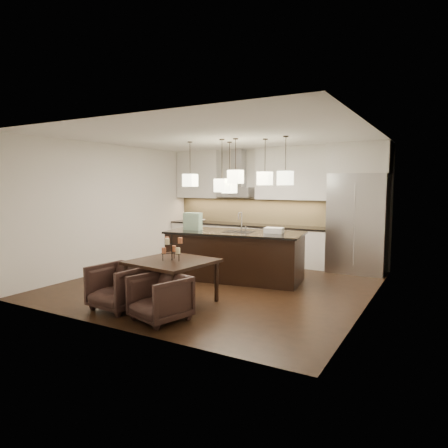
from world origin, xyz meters
The scene contains 37 objects.
floor centered at (0.00, 0.00, -0.01)m, with size 5.50×5.50×0.02m, color black.
ceiling centered at (0.00, 0.00, 2.81)m, with size 5.50×5.50×0.02m, color white.
wall_back centered at (0.00, 2.76, 1.40)m, with size 5.50×0.02×2.80m, color silver.
wall_front centered at (0.00, -2.76, 1.40)m, with size 5.50×0.02×2.80m, color silver.
wall_left centered at (-2.76, 0.00, 1.40)m, with size 0.02×5.50×2.80m, color silver.
wall_right centered at (2.76, 0.00, 1.40)m, with size 0.02×5.50×2.80m, color silver.
refrigerator centered at (2.10, 2.38, 1.07)m, with size 1.20×0.72×2.15m, color #B7B7BA.
fridge_panel centered at (2.10, 2.38, 2.47)m, with size 1.26×0.72×0.65m, color silver.
lower_cabinets centered at (-0.62, 2.43, 0.44)m, with size 4.21×0.62×0.88m, color silver.
countertop centered at (-0.62, 2.43, 0.90)m, with size 4.21×0.66×0.04m, color black.
backsplash centered at (-0.62, 2.73, 1.24)m, with size 4.21×0.02×0.63m, color tan.
upper_cab_left centered at (-2.10, 2.57, 2.17)m, with size 1.25×0.35×1.25m, color silver.
upper_cab_right centered at (0.55, 2.57, 2.17)m, with size 1.86×0.35×1.25m, color silver.
hood_canopy centered at (-0.93, 2.48, 1.72)m, with size 0.90×0.52×0.24m, color #B7B7BA.
hood_chimney centered at (-0.93, 2.59, 2.32)m, with size 0.30×0.28×0.96m, color #B7B7BA.
fruit_bowl centered at (-1.98, 2.38, 0.95)m, with size 0.26×0.26×0.06m, color silver.
island_body centered at (0.07, 0.52, 0.46)m, with size 2.64×1.06×0.93m, color black.
island_top centered at (0.07, 0.52, 0.95)m, with size 2.73×1.14×0.04m, color black.
faucet centered at (0.16, 0.64, 1.17)m, with size 0.11×0.25×0.40m, color silver, non-canonical shape.
tote_bag centered at (-0.83, 0.34, 1.15)m, with size 0.36×0.19×0.36m, color #175435.
food_container centered at (0.85, 0.69, 1.02)m, with size 0.36×0.25×0.11m, color silver.
dining_table centered at (-0.03, -1.45, 0.35)m, with size 1.18×1.18×0.71m, color black, non-canonical shape.
candelabra centered at (-0.03, -1.45, 0.92)m, with size 0.34×0.34×0.42m, color black, non-canonical shape.
candle_a centered at (0.10, -1.46, 0.88)m, with size 0.07×0.07×0.09m, color beige.
candle_b centered at (-0.08, -1.33, 0.88)m, with size 0.07×0.07×0.09m, color #C1663E.
candle_c centered at (-0.11, -1.55, 0.88)m, with size 0.07×0.07×0.09m, color #AB5F3D.
candle_d centered at (0.08, -1.37, 1.03)m, with size 0.07×0.07×0.09m, color #C1663E.
candle_e centered at (-0.15, -1.41, 1.03)m, with size 0.07×0.07×0.09m, color #AB5F3D.
candle_f centered at (-0.02, -1.57, 1.03)m, with size 0.07×0.07×0.09m, color beige.
armchair_left centered at (-0.57, -2.10, 0.35)m, with size 0.75×0.77×0.70m, color black.
armchair_right centered at (0.32, -2.20, 0.33)m, with size 0.70×0.72×0.66m, color black.
pendant_a centered at (-0.93, 0.41, 2.00)m, with size 0.24×0.24×0.26m, color #FFFBC6.
pendant_b centered at (-0.23, 0.83, 1.87)m, with size 0.24×0.24×0.26m, color #FFFBC6.
pendant_c centered at (0.18, 0.34, 2.07)m, with size 0.24×0.24×0.26m, color #FFFBC6.
pendant_d centered at (0.65, 0.68, 2.03)m, with size 0.24×0.24×0.26m, color #FFFBC6.
pendant_e centered at (1.16, 0.44, 2.04)m, with size 0.24×0.24×0.26m, color #FFFBC6.
pendant_f centered at (-0.11, 0.31, 1.90)m, with size 0.24×0.24×0.26m, color #FFFBC6.
Camera 1 is at (3.82, -6.53, 1.94)m, focal length 32.00 mm.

